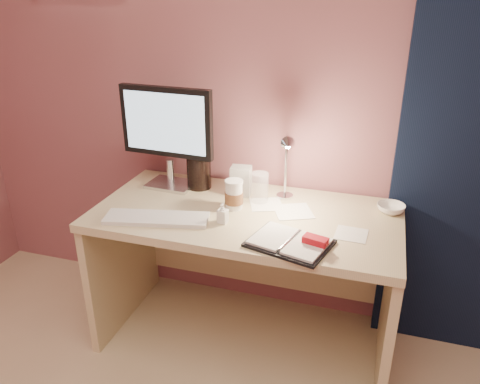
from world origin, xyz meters
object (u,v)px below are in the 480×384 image
(coffee_cup, at_px, (234,195))
(desk_lamp, at_px, (278,161))
(desk, at_px, (250,247))
(keyboard, at_px, (157,218))
(dark_jar, at_px, (199,171))
(bowl, at_px, (391,208))
(lotion_bottle, at_px, (223,213))
(planner, at_px, (292,242))
(clear_cup, at_px, (260,188))
(monitor, at_px, (168,129))
(product_box, at_px, (241,181))

(coffee_cup, xyz_separation_m, desk_lamp, (0.18, 0.11, 0.15))
(desk, height_order, keyboard, keyboard)
(keyboard, bearing_deg, desk, 24.90)
(desk, distance_m, dark_jar, 0.46)
(bowl, bearing_deg, desk, -169.29)
(keyboard, relative_size, lotion_bottle, 5.03)
(planner, height_order, bowl, planner)
(clear_cup, bearing_deg, desk_lamp, -0.63)
(monitor, height_order, keyboard, monitor)
(lotion_bottle, xyz_separation_m, desk_lamp, (0.18, 0.26, 0.17))
(lotion_bottle, height_order, product_box, product_box)
(keyboard, xyz_separation_m, product_box, (0.27, 0.38, 0.06))
(bowl, distance_m, desk_lamp, 0.56)
(planner, relative_size, product_box, 2.48)
(planner, bearing_deg, keyboard, -168.54)
(desk, distance_m, clear_cup, 0.31)
(product_box, bearing_deg, desk, -59.84)
(planner, height_order, product_box, product_box)
(keyboard, relative_size, clear_cup, 3.15)
(desk, distance_m, coffee_cup, 0.30)
(desk, bearing_deg, product_box, 126.13)
(keyboard, height_order, dark_jar, dark_jar)
(desk, xyz_separation_m, keyboard, (-0.35, -0.27, 0.24))
(monitor, relative_size, clear_cup, 3.54)
(desk, distance_m, bowl, 0.69)
(bowl, xyz_separation_m, desk_lamp, (-0.52, -0.07, 0.20))
(keyboard, xyz_separation_m, coffee_cup, (0.29, 0.22, 0.06))
(desk, bearing_deg, lotion_bottle, -108.16)
(desk, bearing_deg, keyboard, -142.55)
(monitor, height_order, lotion_bottle, monitor)
(monitor, bearing_deg, coffee_cup, -17.89)
(bowl, bearing_deg, coffee_cup, -166.34)
(keyboard, bearing_deg, bowl, 9.02)
(monitor, xyz_separation_m, coffee_cup, (0.39, -0.15, -0.24))
(monitor, bearing_deg, planner, -26.25)
(planner, distance_m, bowl, 0.57)
(desk, height_order, product_box, product_box)
(desk, xyz_separation_m, coffee_cup, (-0.06, -0.05, 0.29))
(desk, bearing_deg, clear_cup, 61.85)
(coffee_cup, relative_size, clear_cup, 0.96)
(clear_cup, bearing_deg, lotion_bottle, -110.45)
(monitor, height_order, coffee_cup, monitor)
(coffee_cup, bearing_deg, monitor, 158.77)
(bowl, bearing_deg, lotion_bottle, -155.30)
(coffee_cup, xyz_separation_m, product_box, (-0.02, 0.16, 0.01))
(bowl, distance_m, product_box, 0.72)
(dark_jar, relative_size, product_box, 1.19)
(keyboard, height_order, bowl, bowl)
(lotion_bottle, bearing_deg, coffee_cup, 89.17)
(keyboard, relative_size, planner, 1.26)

